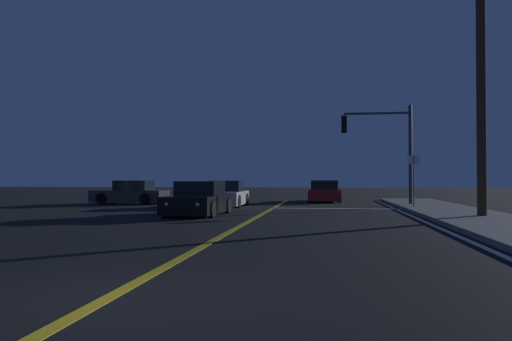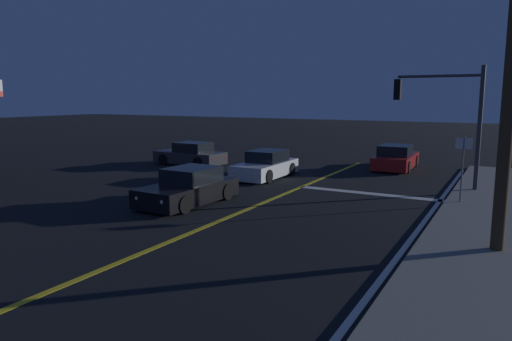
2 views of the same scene
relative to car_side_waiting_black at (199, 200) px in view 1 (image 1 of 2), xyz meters
The scene contains 12 objects.
ground_plane 14.23m from the car_side_waiting_black, 80.18° to the right, with size 160.00×160.00×0.00m, color black.
sidewalk_right 10.77m from the car_side_waiting_black, 20.29° to the right, with size 3.20×36.99×0.15m, color slate.
lane_line_center 4.49m from the car_side_waiting_black, 57.00° to the right, with size 0.20×34.93×0.01m, color gold.
lane_line_edge_right 9.07m from the car_side_waiting_black, 24.36° to the right, with size 0.16×34.93×0.01m, color silver.
stop_bar 7.45m from the car_side_waiting_black, 42.74° to the left, with size 6.07×0.50×0.01m, color silver.
car_side_waiting_black is the anchor object (origin of this frame).
car_lead_oncoming_red 13.49m from the car_side_waiting_black, 68.95° to the left, with size 2.09×4.46×1.34m.
car_following_oncoming_white 6.52m from the car_side_waiting_black, 91.42° to the left, with size 1.90×4.28×1.34m.
car_parked_curb_charcoal 10.29m from the car_side_waiting_black, 126.42° to the left, with size 4.26×2.02×1.34m.
traffic_signal_near_right 11.22m from the car_side_waiting_black, 42.68° to the left, with size 3.59×0.28×5.24m.
utility_pole_right 11.35m from the car_side_waiting_black, ahead, with size 1.55×0.32×9.77m.
street_sign_corner 10.14m from the car_side_waiting_black, 26.80° to the left, with size 0.56×0.06×2.55m.
Camera 1 is at (2.59, -5.69, 1.43)m, focal length 35.81 mm.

